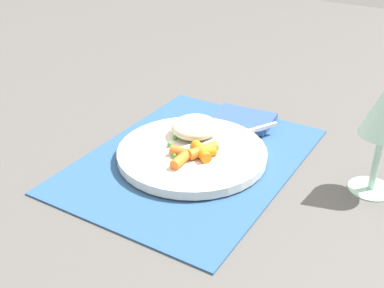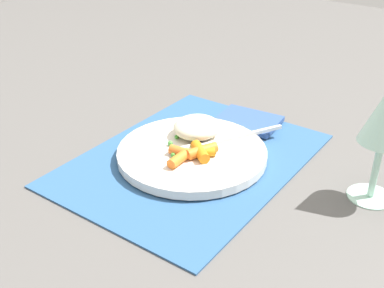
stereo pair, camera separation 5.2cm
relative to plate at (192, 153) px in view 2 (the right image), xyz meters
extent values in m
plane|color=#565451|center=(0.00, 0.00, -0.01)|extent=(2.40, 2.40, 0.00)
cube|color=#2D5684|center=(0.00, 0.00, -0.01)|extent=(0.42, 0.31, 0.01)
cylinder|color=silver|center=(0.00, 0.00, 0.00)|extent=(0.24, 0.24, 0.01)
ellipsoid|color=beige|center=(-0.04, -0.02, 0.02)|extent=(0.08, 0.08, 0.03)
cylinder|color=orange|center=(0.01, 0.03, 0.01)|extent=(0.04, 0.04, 0.01)
cylinder|color=orange|center=(0.01, 0.02, 0.02)|extent=(0.05, 0.04, 0.02)
cylinder|color=orange|center=(0.01, 0.02, 0.02)|extent=(0.04, 0.05, 0.02)
cylinder|color=orange|center=(0.05, 0.01, 0.02)|extent=(0.04, 0.02, 0.02)
cylinder|color=orange|center=(0.03, 0.00, 0.01)|extent=(0.02, 0.04, 0.02)
sphere|color=#4D9246|center=(-0.01, 0.04, 0.01)|extent=(0.01, 0.01, 0.01)
sphere|color=#4C9345|center=(0.01, 0.00, 0.01)|extent=(0.01, 0.01, 0.01)
sphere|color=green|center=(0.02, -0.01, 0.01)|extent=(0.01, 0.01, 0.01)
sphere|color=green|center=(0.00, 0.02, 0.01)|extent=(0.01, 0.01, 0.01)
sphere|color=#409046|center=(0.03, 0.00, 0.01)|extent=(0.01, 0.01, 0.01)
sphere|color=#48933A|center=(0.01, -0.04, 0.01)|extent=(0.01, 0.01, 0.01)
sphere|color=green|center=(0.00, 0.02, 0.01)|extent=(0.01, 0.01, 0.01)
sphere|color=green|center=(0.00, 0.00, 0.01)|extent=(0.01, 0.01, 0.01)
sphere|color=green|center=(-0.01, -0.04, 0.01)|extent=(0.01, 0.01, 0.01)
sphere|color=green|center=(0.04, -0.01, 0.01)|extent=(0.01, 0.01, 0.01)
sphere|color=green|center=(0.00, 0.01, 0.01)|extent=(0.01, 0.01, 0.01)
sphere|color=#58A639|center=(0.02, 0.01, 0.01)|extent=(0.01, 0.01, 0.01)
cube|color=silver|center=(0.01, -0.01, 0.01)|extent=(0.05, 0.04, 0.01)
cube|color=silver|center=(-0.08, 0.04, 0.01)|extent=(0.15, 0.08, 0.01)
cylinder|color=#B2E0CC|center=(-0.07, 0.27, -0.01)|extent=(0.07, 0.07, 0.00)
cylinder|color=#B2E0CC|center=(-0.07, 0.27, 0.03)|extent=(0.01, 0.01, 0.09)
cube|color=#33518C|center=(-0.16, 0.01, 0.00)|extent=(0.10, 0.12, 0.01)
camera|label=1|loc=(0.58, 0.36, 0.40)|focal=45.92mm
camera|label=2|loc=(0.56, 0.40, 0.40)|focal=45.92mm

